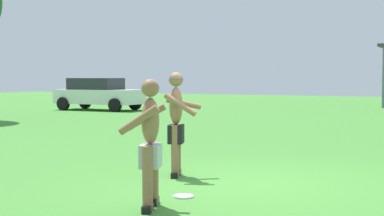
% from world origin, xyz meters
% --- Properties ---
extents(ground_plane, '(80.00, 80.00, 0.00)m').
position_xyz_m(ground_plane, '(0.00, 0.00, 0.00)').
color(ground_plane, '#428433').
extents(player_near, '(0.67, 0.71, 1.63)m').
position_xyz_m(player_near, '(-0.47, -2.03, 0.85)').
color(player_near, black).
rests_on(player_near, ground_plane).
extents(player_in_black, '(0.70, 0.70, 1.74)m').
position_xyz_m(player_in_black, '(-1.24, 0.13, 0.96)').
color(player_in_black, black).
rests_on(player_in_black, ground_plane).
extents(frisbee, '(0.29, 0.29, 0.03)m').
position_xyz_m(frisbee, '(-0.39, -1.26, 0.01)').
color(frisbee, white).
rests_on(frisbee, ground_plane).
extents(car_white_mid_lot, '(4.33, 2.08, 1.58)m').
position_xyz_m(car_white_mid_lot, '(-13.36, 14.75, 0.82)').
color(car_white_mid_lot, white).
rests_on(car_white_mid_lot, ground_plane).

